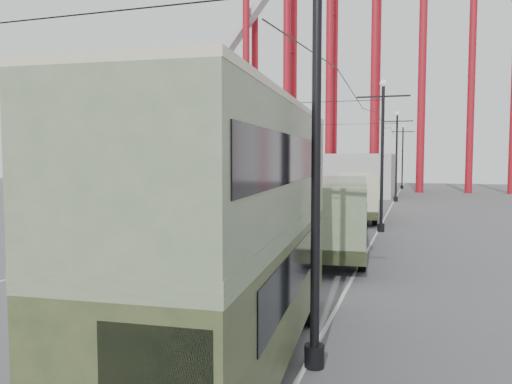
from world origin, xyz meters
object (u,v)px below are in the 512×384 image
(single_decker_cream, at_px, (356,194))
(pedestrian, at_px, (280,223))
(lamp_post_near, at_px, (317,2))
(single_decker_green, at_px, (336,211))
(double_decker_bus, at_px, (236,220))

(single_decker_cream, height_order, pedestrian, single_decker_cream)
(pedestrian, bearing_deg, lamp_post_near, 70.54)
(lamp_post_near, relative_size, single_decker_green, 0.86)
(lamp_post_near, xyz_separation_m, double_decker_bus, (-1.67, -0.42, -4.62))
(single_decker_green, bearing_deg, pedestrian, 140.34)
(lamp_post_near, bearing_deg, pedestrian, 107.68)
(lamp_post_near, height_order, pedestrian, lamp_post_near)
(single_decker_green, height_order, single_decker_cream, single_decker_green)
(pedestrian, bearing_deg, double_decker_bus, 64.67)
(double_decker_bus, xyz_separation_m, single_decker_cream, (-0.56, 27.37, -1.37))
(single_decker_cream, bearing_deg, single_decker_green, -94.88)
(double_decker_bus, bearing_deg, single_decker_cream, 86.47)
(lamp_post_near, bearing_deg, single_decker_cream, 94.72)
(lamp_post_near, xyz_separation_m, single_decker_green, (-1.67, 13.74, -5.90))
(lamp_post_near, height_order, single_decker_green, lamp_post_near)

